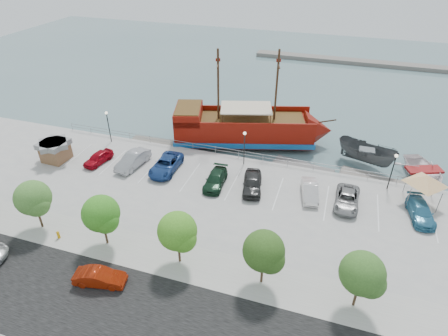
% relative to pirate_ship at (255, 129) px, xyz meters
% --- Properties ---
extents(ground, '(160.00, 160.00, 0.00)m').
position_rel_pirate_ship_xyz_m(ground, '(0.40, -13.54, -2.22)').
color(ground, slate).
extents(street, '(100.00, 8.00, 0.04)m').
position_rel_pirate_ship_xyz_m(street, '(0.40, -29.54, -1.21)').
color(street, black).
rests_on(street, land_slab).
extents(sidewalk, '(100.00, 4.00, 0.05)m').
position_rel_pirate_ship_xyz_m(sidewalk, '(0.40, -23.54, -1.20)').
color(sidewalk, '#9C9B95').
rests_on(sidewalk, land_slab).
extents(seawall_railing, '(50.00, 0.06, 1.00)m').
position_rel_pirate_ship_xyz_m(seawall_railing, '(0.40, -5.74, -0.69)').
color(seawall_railing, gray).
rests_on(seawall_railing, land_slab).
extents(far_shore, '(40.00, 3.00, 0.80)m').
position_rel_pirate_ship_xyz_m(far_shore, '(10.40, 41.46, -1.82)').
color(far_shore, '#68645C').
rests_on(far_shore, ground).
extents(pirate_ship, '(21.40, 11.21, 13.25)m').
position_rel_pirate_ship_xyz_m(pirate_ship, '(0.00, 0.00, 0.00)').
color(pirate_ship, maroon).
rests_on(pirate_ship, ground).
extents(patrol_boat, '(7.81, 5.50, 2.83)m').
position_rel_pirate_ship_xyz_m(patrol_boat, '(14.13, -1.17, -0.80)').
color(patrol_boat, '#47494B').
rests_on(patrol_boat, ground).
extents(speedboat, '(6.98, 8.07, 1.40)m').
position_rel_pirate_ship_xyz_m(speedboat, '(20.62, -1.90, -1.52)').
color(speedboat, white).
rests_on(speedboat, ground).
extents(dock_west, '(7.26, 2.23, 0.41)m').
position_rel_pirate_ship_xyz_m(dock_west, '(-12.55, -4.34, -2.01)').
color(dock_west, '#67645B').
rests_on(dock_west, ground).
extents(dock_mid, '(7.52, 3.56, 0.41)m').
position_rel_pirate_ship_xyz_m(dock_mid, '(7.11, -4.34, -2.01)').
color(dock_mid, slate).
rests_on(dock_mid, ground).
extents(dock_east, '(7.36, 3.46, 0.41)m').
position_rel_pirate_ship_xyz_m(dock_east, '(14.99, -4.34, -2.02)').
color(dock_east, slate).
rests_on(dock_east, ground).
extents(shed, '(3.13, 3.13, 2.47)m').
position_rel_pirate_ship_xyz_m(shed, '(-21.32, -13.02, 0.10)').
color(shed, brown).
rests_on(shed, land_slab).
extents(canopy_tent, '(4.53, 4.53, 3.71)m').
position_rel_pirate_ship_xyz_m(canopy_tent, '(19.37, -8.54, 2.01)').
color(canopy_tent, slate).
rests_on(canopy_tent, land_slab).
extents(street_sedan, '(4.26, 2.20, 1.34)m').
position_rel_pirate_ship_xyz_m(street_sedan, '(-5.58, -27.59, -0.55)').
color(street_sedan, maroon).
rests_on(street_sedan, street).
extents(fire_hydrant, '(0.27, 0.27, 0.79)m').
position_rel_pirate_ship_xyz_m(fire_hydrant, '(-12.10, -24.34, -0.79)').
color(fire_hydrant, '#C58A09').
rests_on(fire_hydrant, sidewalk).
extents(lamp_post_left, '(0.36, 0.36, 4.28)m').
position_rel_pirate_ship_xyz_m(lamp_post_left, '(-17.60, -7.04, 1.72)').
color(lamp_post_left, black).
rests_on(lamp_post_left, land_slab).
extents(lamp_post_mid, '(0.36, 0.36, 4.28)m').
position_rel_pirate_ship_xyz_m(lamp_post_mid, '(0.40, -7.04, 1.72)').
color(lamp_post_mid, black).
rests_on(lamp_post_mid, land_slab).
extents(lamp_post_right, '(0.36, 0.36, 4.28)m').
position_rel_pirate_ship_xyz_m(lamp_post_right, '(16.40, -7.04, 1.72)').
color(lamp_post_right, black).
rests_on(lamp_post_right, land_slab).
extents(tree_b, '(3.30, 3.20, 5.00)m').
position_rel_pirate_ship_xyz_m(tree_b, '(-14.45, -23.62, 2.08)').
color(tree_b, '#473321').
rests_on(tree_b, sidewalk).
extents(tree_c, '(3.30, 3.20, 5.00)m').
position_rel_pirate_ship_xyz_m(tree_c, '(-7.45, -23.62, 2.08)').
color(tree_c, '#473321').
rests_on(tree_c, sidewalk).
extents(tree_d, '(3.30, 3.20, 5.00)m').
position_rel_pirate_ship_xyz_m(tree_d, '(-0.45, -23.62, 2.08)').
color(tree_d, '#473321').
rests_on(tree_d, sidewalk).
extents(tree_e, '(3.30, 3.20, 5.00)m').
position_rel_pirate_ship_xyz_m(tree_e, '(6.55, -23.62, 2.08)').
color(tree_e, '#473321').
rests_on(tree_e, sidewalk).
extents(tree_f, '(3.30, 3.20, 5.00)m').
position_rel_pirate_ship_xyz_m(tree_f, '(13.55, -23.62, 2.08)').
color(tree_f, '#473321').
rests_on(tree_f, sidewalk).
extents(parked_car_a, '(2.27, 4.18, 1.35)m').
position_rel_pirate_ship_xyz_m(parked_car_a, '(-16.11, -12.06, -0.54)').
color(parked_car_a, '#9C0613').
rests_on(parked_car_a, land_slab).
extents(parked_car_b, '(2.45, 5.23, 1.66)m').
position_rel_pirate_ship_xyz_m(parked_car_b, '(-11.82, -11.45, -0.39)').
color(parked_car_b, '#9B9CA1').
rests_on(parked_car_b, land_slab).
extents(parked_car_c, '(2.70, 5.60, 1.54)m').
position_rel_pirate_ship_xyz_m(parked_car_c, '(-7.73, -11.12, -0.45)').
color(parked_car_c, navy).
rests_on(parked_car_c, land_slab).
extents(parked_car_d, '(2.22, 4.86, 1.38)m').
position_rel_pirate_ship_xyz_m(parked_car_d, '(-1.38, -12.10, -0.53)').
color(parked_car_d, black).
rests_on(parked_car_d, land_slab).
extents(parked_car_e, '(2.90, 5.15, 1.66)m').
position_rel_pirate_ship_xyz_m(parked_car_e, '(2.61, -11.66, -0.39)').
color(parked_car_e, '#262626').
rests_on(parked_car_e, land_slab).
extents(parked_car_f, '(2.38, 4.60, 1.44)m').
position_rel_pirate_ship_xyz_m(parked_car_f, '(8.60, -11.02, -0.50)').
color(parked_car_f, silver).
rests_on(parked_car_f, land_slab).
extents(parked_car_g, '(2.47, 5.10, 1.40)m').
position_rel_pirate_ship_xyz_m(parked_car_g, '(12.31, -11.33, -0.52)').
color(parked_car_g, gray).
rests_on(parked_car_g, land_slab).
extents(parked_car_h, '(2.72, 5.06, 1.39)m').
position_rel_pirate_ship_xyz_m(parked_car_h, '(19.13, -11.16, -0.52)').
color(parked_car_h, teal).
rests_on(parked_car_h, land_slab).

